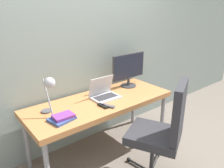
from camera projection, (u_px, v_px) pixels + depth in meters
ground_plane at (119, 165)px, 2.54m from camera, size 12.00×12.00×0.00m
wall_back at (80, 45)px, 2.64m from camera, size 8.00×0.05×2.60m
desk at (101, 105)px, 2.57m from camera, size 1.75×0.68×0.71m
laptop at (104, 93)px, 2.61m from camera, size 0.33×0.24×0.25m
monitor at (129, 68)px, 2.92m from camera, size 0.54×0.21×0.45m
desk_lamp at (49, 88)px, 2.07m from camera, size 0.11×0.27×0.42m
office_chair at (163, 128)px, 2.17m from camera, size 0.65×0.66×1.09m
book_stack at (62, 118)px, 2.11m from camera, size 0.26×0.23×0.05m
tv_remote at (103, 106)px, 2.38m from camera, size 0.05×0.15×0.02m
media_remote at (108, 106)px, 2.38m from camera, size 0.10×0.15×0.02m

